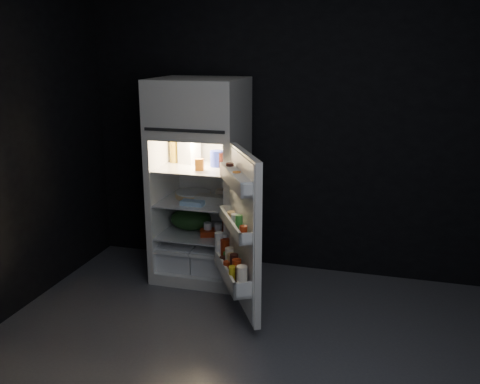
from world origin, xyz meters
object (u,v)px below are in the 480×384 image
(fridge_door, at_px, (240,235))
(milk_jug, at_px, (189,150))
(refrigerator, at_px, (201,173))
(yogurt_tray, at_px, (214,232))
(egg_carton, at_px, (213,200))

(fridge_door, distance_m, milk_jug, 1.13)
(refrigerator, bearing_deg, milk_jug, 156.98)
(fridge_door, xyz_separation_m, yogurt_tray, (-0.41, 0.59, -0.22))
(refrigerator, height_order, egg_carton, refrigerator)
(fridge_door, height_order, egg_carton, fridge_door)
(egg_carton, bearing_deg, fridge_door, -52.01)
(fridge_door, xyz_separation_m, egg_carton, (-0.40, 0.57, 0.09))
(egg_carton, xyz_separation_m, yogurt_tray, (-0.01, 0.02, -0.31))
(yogurt_tray, bearing_deg, refrigerator, 123.21)
(milk_jug, xyz_separation_m, yogurt_tray, (0.28, -0.17, -0.69))
(fridge_door, height_order, yogurt_tray, fridge_door)
(milk_jug, distance_m, yogurt_tray, 0.77)
(egg_carton, height_order, yogurt_tray, egg_carton)
(refrigerator, height_order, yogurt_tray, refrigerator)
(fridge_door, xyz_separation_m, milk_jug, (-0.69, 0.76, 0.47))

